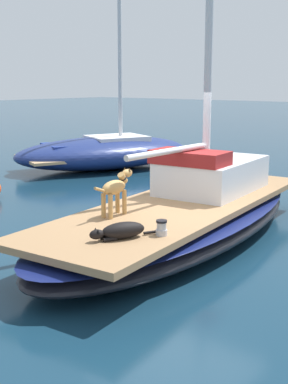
# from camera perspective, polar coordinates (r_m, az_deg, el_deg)

# --- Properties ---
(ground_plane) EXTENTS (120.00, 120.00, 0.00)m
(ground_plane) POSITION_cam_1_polar(r_m,az_deg,el_deg) (8.99, 4.08, -5.27)
(ground_plane) COLOR #143347
(sailboat_main) EXTENTS (3.28, 7.46, 0.66)m
(sailboat_main) POSITION_cam_1_polar(r_m,az_deg,el_deg) (8.89, 4.11, -3.21)
(sailboat_main) COLOR black
(sailboat_main) RESTS_ON ground
(cabin_house) EXTENTS (1.63, 2.36, 0.84)m
(cabin_house) POSITION_cam_1_polar(r_m,az_deg,el_deg) (9.72, 7.35, 2.09)
(cabin_house) COLOR silver
(cabin_house) RESTS_ON sailboat_main
(dog_black) EXTENTS (0.50, 0.90, 0.22)m
(dog_black) POSITION_cam_1_polar(r_m,az_deg,el_deg) (6.77, -2.60, -4.32)
(dog_black) COLOR black
(dog_black) RESTS_ON sailboat_main
(dog_tan) EXTENTS (0.28, 0.94, 0.70)m
(dog_tan) POSITION_cam_1_polar(r_m,az_deg,el_deg) (7.88, -3.16, 0.40)
(dog_tan) COLOR tan
(dog_tan) RESTS_ON sailboat_main
(deck_winch) EXTENTS (0.16, 0.16, 0.21)m
(deck_winch) POSITION_cam_1_polar(r_m,az_deg,el_deg) (6.92, 1.95, -4.04)
(deck_winch) COLOR #B7B7BC
(deck_winch) RESTS_ON sailboat_main
(moored_boat_port_side) EXTENTS (4.55, 6.30, 6.19)m
(moored_boat_port_side) POSITION_cam_1_polar(r_m,az_deg,el_deg) (16.22, -4.45, 4.49)
(moored_boat_port_side) COLOR navy
(moored_boat_port_side) RESTS_ON ground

